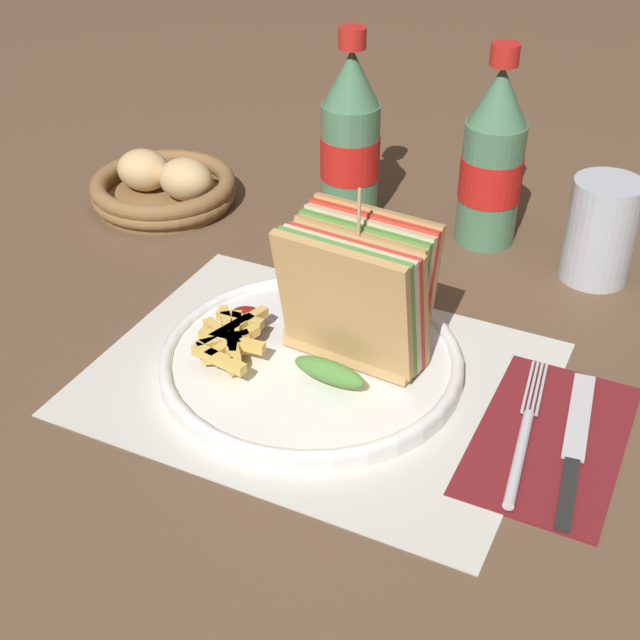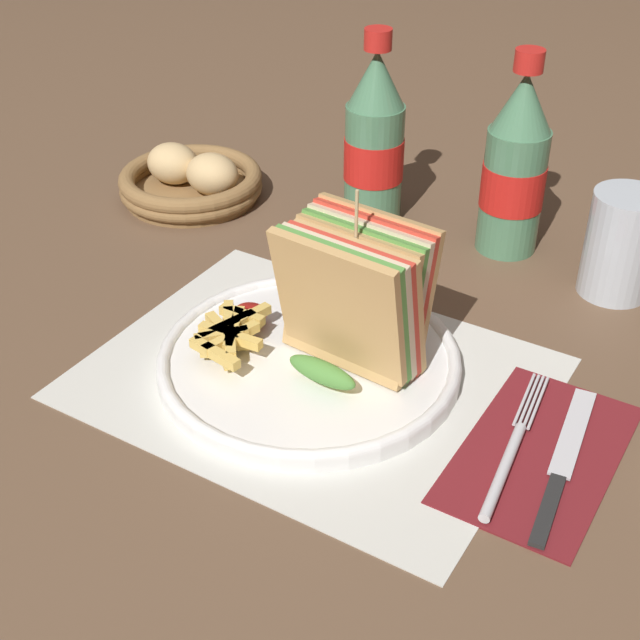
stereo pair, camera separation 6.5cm
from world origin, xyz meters
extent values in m
plane|color=brown|center=(0.00, 0.00, 0.00)|extent=(4.00, 4.00, 0.00)
cube|color=silver|center=(0.01, -0.01, 0.00)|extent=(0.39, 0.30, 0.00)
cylinder|color=white|center=(0.00, 0.00, 0.01)|extent=(0.27, 0.27, 0.01)
torus|color=white|center=(0.00, 0.00, 0.01)|extent=(0.27, 0.27, 0.01)
cube|color=tan|center=(0.03, -0.01, 0.08)|extent=(0.13, 0.04, 0.12)
cube|color=#518E3D|center=(0.04, 0.00, 0.08)|extent=(0.13, 0.04, 0.12)
cube|color=beige|center=(0.04, 0.01, 0.08)|extent=(0.13, 0.04, 0.12)
cube|color=red|center=(0.04, 0.02, 0.08)|extent=(0.13, 0.04, 0.12)
cube|color=tan|center=(0.04, 0.02, 0.08)|extent=(0.13, 0.04, 0.12)
ellipsoid|color=#518E3D|center=(0.03, -0.03, 0.03)|extent=(0.07, 0.03, 0.02)
cube|color=tan|center=(0.03, 0.01, 0.08)|extent=(0.13, 0.04, 0.12)
cube|color=#518E3D|center=(0.03, 0.02, 0.08)|extent=(0.13, 0.04, 0.12)
cube|color=beige|center=(0.03, 0.03, 0.08)|extent=(0.13, 0.04, 0.12)
cube|color=red|center=(0.03, 0.04, 0.08)|extent=(0.13, 0.04, 0.12)
cube|color=tan|center=(0.04, 0.05, 0.08)|extent=(0.13, 0.04, 0.12)
ellipsoid|color=#518E3D|center=(0.03, 0.01, 0.03)|extent=(0.07, 0.03, 0.02)
cylinder|color=tan|center=(0.03, 0.02, 0.10)|extent=(0.00, 0.00, 0.16)
cube|color=#E0B756|center=(-0.07, -0.04, 0.02)|extent=(0.04, 0.03, 0.01)
cube|color=#E0B756|center=(-0.09, -0.01, 0.02)|extent=(0.04, 0.06, 0.01)
cube|color=#E0B756|center=(-0.07, -0.04, 0.02)|extent=(0.05, 0.05, 0.01)
cube|color=#E0B756|center=(-0.07, -0.03, 0.02)|extent=(0.05, 0.03, 0.01)
cube|color=#E0B756|center=(-0.08, -0.04, 0.02)|extent=(0.03, 0.04, 0.01)
cube|color=#E0B756|center=(-0.07, -0.02, 0.03)|extent=(0.04, 0.06, 0.01)
cube|color=#E0B756|center=(-0.06, -0.04, 0.03)|extent=(0.03, 0.06, 0.01)
cube|color=#E0B756|center=(-0.08, -0.03, 0.03)|extent=(0.05, 0.03, 0.01)
cube|color=#E0B756|center=(-0.07, 0.00, 0.03)|extent=(0.05, 0.01, 0.01)
cube|color=#E0B756|center=(-0.07, -0.02, 0.03)|extent=(0.03, 0.06, 0.01)
cube|color=#E0B756|center=(-0.07, -0.03, 0.03)|extent=(0.05, 0.06, 0.01)
cube|color=#E0B756|center=(-0.06, -0.03, 0.03)|extent=(0.06, 0.01, 0.01)
cube|color=#E0B756|center=(-0.06, -0.06, 0.03)|extent=(0.06, 0.02, 0.01)
cube|color=#E0B756|center=(-0.07, 0.00, 0.03)|extent=(0.02, 0.05, 0.01)
cube|color=#E0B756|center=(-0.07, -0.04, 0.03)|extent=(0.04, 0.04, 0.01)
ellipsoid|color=maroon|center=(-0.08, 0.02, 0.03)|extent=(0.03, 0.03, 0.01)
cube|color=maroon|center=(0.22, 0.00, 0.00)|extent=(0.12, 0.20, 0.00)
cylinder|color=silver|center=(0.20, -0.04, 0.01)|extent=(0.02, 0.11, 0.01)
cylinder|color=silver|center=(0.19, 0.05, 0.01)|extent=(0.01, 0.07, 0.00)
cylinder|color=silver|center=(0.19, 0.05, 0.01)|extent=(0.01, 0.07, 0.00)
cylinder|color=silver|center=(0.19, 0.05, 0.01)|extent=(0.01, 0.07, 0.00)
cylinder|color=silver|center=(0.20, 0.05, 0.01)|extent=(0.01, 0.07, 0.00)
cube|color=black|center=(0.25, -0.06, 0.01)|extent=(0.02, 0.08, 0.00)
cube|color=silver|center=(0.23, 0.03, 0.01)|extent=(0.03, 0.12, 0.00)
cylinder|color=#4C7F5B|center=(-0.09, 0.29, 0.07)|extent=(0.07, 0.07, 0.14)
cylinder|color=red|center=(-0.09, 0.29, 0.08)|extent=(0.07, 0.07, 0.05)
cone|color=#4C7F5B|center=(-0.09, 0.29, 0.17)|extent=(0.06, 0.06, 0.06)
cylinder|color=red|center=(-0.09, 0.29, 0.21)|extent=(0.03, 0.03, 0.02)
cylinder|color=#4C7F5B|center=(0.07, 0.31, 0.07)|extent=(0.07, 0.07, 0.14)
cylinder|color=red|center=(0.07, 0.31, 0.08)|extent=(0.07, 0.07, 0.05)
cone|color=#4C7F5B|center=(0.07, 0.31, 0.17)|extent=(0.06, 0.06, 0.06)
cylinder|color=red|center=(0.07, 0.31, 0.21)|extent=(0.03, 0.03, 0.02)
cylinder|color=silver|center=(0.20, 0.28, 0.05)|extent=(0.07, 0.07, 0.11)
cylinder|color=olive|center=(-0.31, 0.22, 0.01)|extent=(0.16, 0.16, 0.01)
torus|color=olive|center=(-0.31, 0.22, 0.01)|extent=(0.17, 0.17, 0.02)
torus|color=olive|center=(-0.31, 0.22, 0.03)|extent=(0.17, 0.17, 0.02)
ellipsoid|color=tan|center=(-0.28, 0.23, 0.04)|extent=(0.07, 0.06, 0.05)
ellipsoid|color=tan|center=(-0.34, 0.23, 0.04)|extent=(0.07, 0.06, 0.05)
camera|label=1|loc=(0.29, -0.58, 0.49)|focal=50.00mm
camera|label=2|loc=(0.34, -0.55, 0.49)|focal=50.00mm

